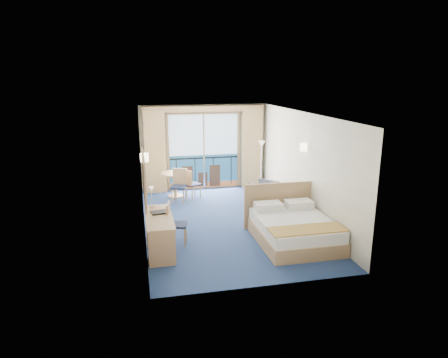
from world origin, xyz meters
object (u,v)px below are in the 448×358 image
Objects in this scene: round_table at (175,179)px; table_chair_a at (191,182)px; bed at (293,228)px; armchair at (264,192)px; table_chair_b at (179,183)px; desk_chair at (174,221)px; desk at (161,240)px; floor_lamp at (262,154)px; nightstand at (298,211)px.

round_table is 0.95× the size of table_chair_a.
bed is 2.38× the size of table_chair_a.
table_chair_a is at bearing -68.76° from armchair.
bed is at bearing 41.06° from armchair.
desk_chair is at bearing -80.42° from table_chair_b.
desk is (-3.12, -3.09, 0.10)m from armchair.
table_chair_a is (0.83, 3.31, -0.04)m from desk_chair.
floor_lamp is 2.37m from table_chair_a.
bed is 2.96× the size of armchair.
round_table is (-2.42, 1.15, 0.24)m from armchair.
desk is 1.95× the size of round_table.
bed is at bearing -116.64° from nightstand.
nightstand is 3.55m from table_chair_b.
bed is 1.28× the size of floor_lamp.
desk_chair reaches higher than table_chair_a.
bed is at bearing 178.85° from table_chair_a.
table_chair_a is 0.89× the size of table_chair_b.
nightstand is 3.30m from desk_chair.
bed is at bearing -86.94° from desk_chair.
desk is 3.79m from table_chair_b.
floor_lamp is 2.76m from table_chair_b.
table_chair_a is (0.45, -0.26, -0.07)m from round_table.
round_table is (-2.69, 0.04, -0.66)m from floor_lamp.
bed is at bearing -97.15° from floor_lamp.
table_chair_b is at bearing 78.36° from desk.
desk is (-3.50, -1.47, 0.16)m from nightstand.
desk_chair is at bearing -96.17° from round_table.
bed reaches higher than desk.
floor_lamp is (0.27, 1.11, 0.91)m from armchair.
bed is 4.10m from table_chair_a.
bed is 4.05m from table_chair_b.
table_chair_b is at bearing -83.32° from round_table.
table_chair_b is at bearing -169.46° from floor_lamp.
table_chair_b is (0.06, -0.53, -0.01)m from round_table.
armchair is at bearing -37.54° from desk_chair.
armchair is 0.44× the size of desk.
desk is at bearing -174.57° from bed.
desk is 4.30m from round_table.
bed reaches higher than armchair.
table_chair_b is (-2.63, -0.49, -0.68)m from floor_lamp.
bed reaches higher than table_chair_a.
desk_chair is (-3.19, -0.80, 0.28)m from nightstand.
desk is (-2.90, -0.28, 0.11)m from bed.
desk is at bearing 137.41° from table_chair_a.
table_chair_b is (-2.74, 2.24, 0.29)m from nightstand.
table_chair_a is at bearing -174.45° from floor_lamp.
table_chair_b is (-2.36, 0.62, 0.23)m from armchair.
bed is 2.82m from armchair.
table_chair_a reaches higher than round_table.
table_chair_a is (-2.35, 2.51, 0.24)m from nightstand.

